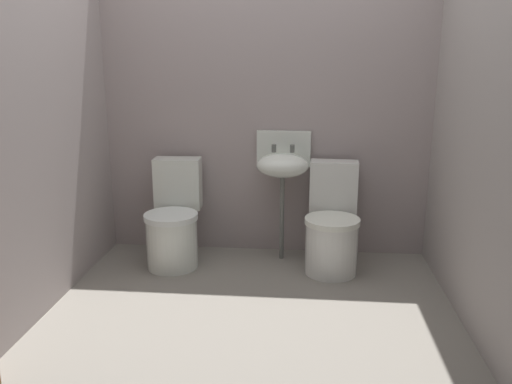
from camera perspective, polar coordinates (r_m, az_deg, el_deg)
name	(u,v)px	position (r m, az deg, el deg)	size (l,w,h in m)	color
ground_plane	(252,316)	(3.38, -0.44, -13.43)	(2.95, 2.56, 0.08)	gray
wall_back	(266,97)	(4.11, 1.14, 10.36)	(2.95, 0.10, 2.48)	#9C8E8D
wall_left	(38,109)	(3.48, -22.80, 8.45)	(0.10, 2.36, 2.48)	#9C908E
wall_right	(486,113)	(3.24, 23.93, 7.96)	(0.10, 2.36, 2.48)	gray
toilet_left	(174,223)	(4.01, -9.01, -3.36)	(0.42, 0.60, 0.78)	white
toilet_right	(332,227)	(3.90, 8.35, -3.87)	(0.42, 0.61, 0.78)	silver
sink	(283,164)	(3.96, 2.95, 3.07)	(0.42, 0.35, 0.99)	#62645F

